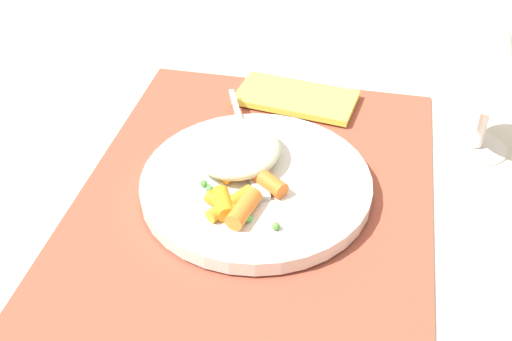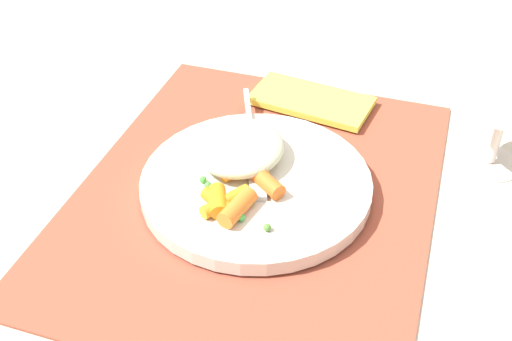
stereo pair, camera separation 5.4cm
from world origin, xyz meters
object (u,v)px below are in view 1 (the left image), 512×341
Objects in this scene: plate at (256,184)px; napkin at (296,98)px; rice_mound at (237,149)px; fork at (249,151)px; wine_glass at (498,68)px; carrot_portion at (241,192)px.

plate is 1.63× the size of napkin.
rice_mound is 0.16m from napkin.
napkin is (-0.14, 0.03, -0.01)m from fork.
plate is 0.04m from fork.
wine_glass is (-0.13, 0.23, 0.09)m from plate.
wine_glass is at bearing 124.15° from carrot_portion.
plate is at bearing -4.49° from napkin.
rice_mound is at bearing -14.62° from napkin.
napkin is (-0.15, 0.04, -0.03)m from rice_mound.
wine_glass reaches higher than rice_mound.
rice_mound is at bearing -67.96° from wine_glass.
carrot_portion is 0.07m from fork.
fork is at bearing -157.71° from plate.
carrot_portion is at bearing 6.08° from fork.
carrot_portion is 0.51× the size of fork.
plate is at bearing 22.29° from fork.
wine_glass is 0.24m from napkin.
carrot_portion is at bearing -6.10° from napkin.
wine_glass is at bearing 119.27° from plate.
plate is 0.04m from rice_mound.
carrot_portion reaches higher than napkin.
rice_mound is 0.29m from wine_glass.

